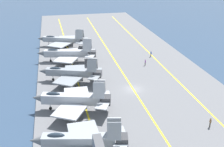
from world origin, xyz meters
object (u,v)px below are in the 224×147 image
(parked_jet_third, at_px, (71,73))
(crew_blue_vest, at_px, (151,54))
(parked_jet_second, at_px, (73,99))
(parked_jet_fourth, at_px, (67,53))
(crew_brown_vest, at_px, (210,122))
(crew_purple_vest, at_px, (145,62))
(parked_jet_fifth, at_px, (63,40))
(parked_jet_nearest, at_px, (81,140))

(parked_jet_third, bearing_deg, crew_blue_vest, -62.35)
(parked_jet_second, xyz_separation_m, crew_blue_vest, (27.24, -26.02, -1.66))
(parked_jet_second, bearing_deg, parked_jet_fourth, -1.84)
(parked_jet_third, height_order, crew_brown_vest, parked_jet_third)
(parked_jet_second, height_order, parked_jet_third, parked_jet_second)
(parked_jet_third, distance_m, crew_brown_vest, 34.05)
(parked_jet_third, height_order, crew_purple_vest, parked_jet_third)
(parked_jet_fourth, xyz_separation_m, crew_purple_vest, (-7.64, -21.10, -1.58))
(parked_jet_third, relative_size, crew_blue_vest, 9.17)
(crew_brown_vest, bearing_deg, crew_blue_vest, -3.35)
(parked_jet_third, xyz_separation_m, parked_jet_fifth, (28.60, 0.41, 0.10))
(parked_jet_fourth, bearing_deg, parked_jet_second, 178.16)
(parked_jet_nearest, relative_size, parked_jet_fourth, 0.89)
(parked_jet_third, relative_size, parked_jet_fourth, 0.92)
(parked_jet_fourth, bearing_deg, parked_jet_third, 179.72)
(parked_jet_nearest, height_order, crew_purple_vest, parked_jet_nearest)
(parked_jet_fifth, relative_size, crew_purple_vest, 10.06)
(parked_jet_fourth, bearing_deg, crew_blue_vest, -92.34)
(parked_jet_second, distance_m, parked_jet_fifth, 42.65)
(parked_jet_third, distance_m, parked_jet_fifth, 28.60)
(parked_jet_fifth, height_order, crew_purple_vest, parked_jet_fifth)
(parked_jet_nearest, relative_size, parked_jet_second, 0.97)
(parked_jet_fifth, xyz_separation_m, crew_brown_vest, (-53.73, -23.34, -1.47))
(parked_jet_second, height_order, crew_blue_vest, parked_jet_second)
(parked_jet_third, relative_size, crew_brown_vest, 8.60)
(crew_brown_vest, bearing_deg, crew_purple_vest, 3.20)
(parked_jet_nearest, distance_m, parked_jet_second, 13.53)
(parked_jet_nearest, xyz_separation_m, parked_jet_fourth, (41.79, -0.83, 0.06))
(parked_jet_second, relative_size, parked_jet_fifth, 0.92)
(parked_jet_fourth, height_order, parked_jet_fifth, parked_jet_fourth)
(parked_jet_second, relative_size, crew_brown_vest, 8.60)
(parked_jet_second, relative_size, crew_blue_vest, 9.17)
(parked_jet_fifth, bearing_deg, parked_jet_second, 179.42)
(parked_jet_nearest, bearing_deg, crew_blue_vest, -32.47)
(parked_jet_second, bearing_deg, parked_jet_fifth, -0.58)
(crew_purple_vest, relative_size, crew_brown_vest, 0.93)
(parked_jet_fifth, bearing_deg, parked_jet_third, -179.18)
(parked_jet_nearest, bearing_deg, crew_brown_vest, -84.10)
(parked_jet_fourth, height_order, crew_blue_vest, parked_jet_fourth)
(parked_jet_fourth, height_order, crew_purple_vest, parked_jet_fourth)
(parked_jet_nearest, xyz_separation_m, crew_purple_vest, (34.16, -21.93, -1.52))
(parked_jet_second, xyz_separation_m, parked_jet_fifth, (42.65, -0.43, -0.12))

